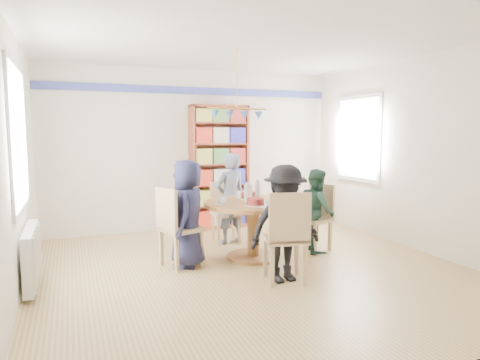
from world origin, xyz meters
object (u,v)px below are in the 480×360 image
person_far (230,198)px  bookshelf (219,168)px  chair_near (287,233)px  person_left (188,213)px  chair_left (175,224)px  person_right (317,210)px  person_near (285,224)px  chair_right (317,214)px  dining_table (253,216)px  radiator (32,256)px  chair_far (225,209)px

person_far → bookshelf: bearing=-111.7°
chair_near → person_left: person_left is taller
chair_left → person_right: (2.00, -0.01, 0.03)m
person_right → person_near: size_ratio=0.89×
chair_right → chair_near: (-1.04, -1.08, 0.05)m
chair_left → person_near: person_near is taller
person_right → bookshelf: (-0.77, 1.92, 0.46)m
person_right → person_far: size_ratio=0.86×
person_far → bookshelf: 1.12m
dining_table → chair_near: bearing=-92.7°
radiator → chair_near: 2.73m
chair_right → chair_near: bearing=-134.1°
radiator → dining_table: size_ratio=0.77×
person_left → person_near: size_ratio=1.02×
chair_right → chair_far: chair_right is taller
dining_table → person_left: size_ratio=0.98×
dining_table → person_near: person_near is taller
chair_right → person_left: (-1.88, -0.06, 0.15)m
radiator → person_right: size_ratio=0.86×
dining_table → person_far: (-0.00, 0.86, 0.12)m
chair_left → dining_table: bearing=0.6°
radiator → person_left: 1.77m
chair_far → radiator: bearing=-156.2°
chair_far → person_far: bearing=-72.8°
chair_near → person_near: size_ratio=0.79×
dining_table → person_left: 0.89m
chair_right → chair_far: 1.41m
person_far → dining_table: bearing=78.5°
person_right → chair_far: bearing=58.1°
person_left → radiator: bearing=-65.4°
chair_near → person_far: size_ratio=0.76×
person_far → chair_left: bearing=28.1°
person_far → radiator: bearing=9.2°
radiator → person_near: 2.73m
chair_left → chair_far: bearing=45.2°
chair_left → bookshelf: bookshelf is taller
chair_near → person_right: 1.42m
chair_right → person_near: person_near is taller
chair_right → person_right: bearing=-121.8°
chair_left → person_right: person_right is taller
chair_left → bookshelf: size_ratio=0.47×
chair_right → person_left: person_left is taller
chair_left → person_near: (1.02, -0.92, 0.11)m
dining_table → chair_far: chair_far is taller
person_near → person_left: bearing=130.0°
person_near → bookshelf: size_ratio=0.62×
chair_far → person_near: size_ratio=0.69×
chair_right → chair_left: bearing=-178.2°
bookshelf → chair_near: bearing=-94.5°
radiator → chair_left: (1.58, 0.13, 0.20)m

